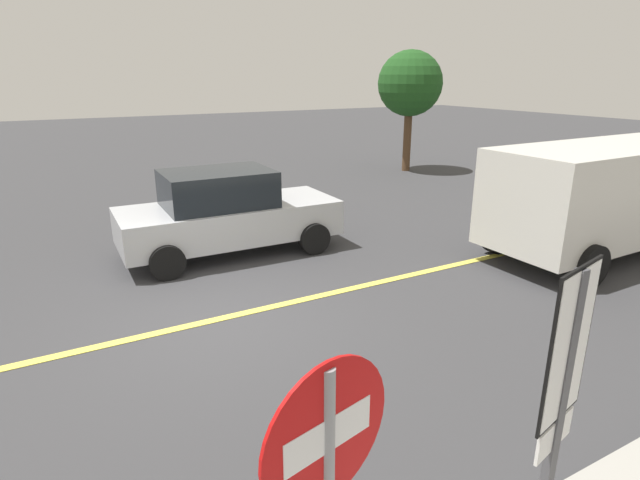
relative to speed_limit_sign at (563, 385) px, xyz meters
The scene contains 6 objects.
ground_plane 5.53m from the speed_limit_sign, 95.24° to the left, with size 80.00×80.00×0.00m, color #38383A.
lane_marking_centre 6.06m from the speed_limit_sign, 64.24° to the left, with size 28.00×0.16×0.01m, color #E0D14C.
speed_limit_sign is the anchor object (origin of this frame).
white_van 8.52m from the speed_limit_sign, 30.94° to the left, with size 5.22×2.31×2.20m.
car_silver_mid_road 8.11m from the speed_limit_sign, 85.22° to the left, with size 4.36×2.02×1.71m.
tree_left_verge 16.88m from the speed_limit_sign, 54.78° to the left, with size 2.33×2.33×4.33m.
Camera 1 is at (-2.05, -6.82, 3.52)m, focal length 28.84 mm.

